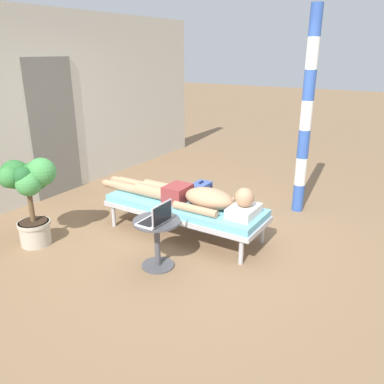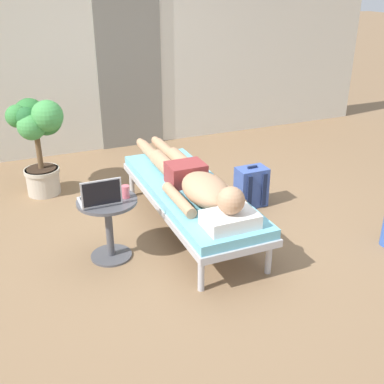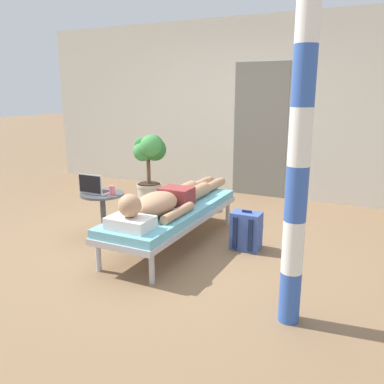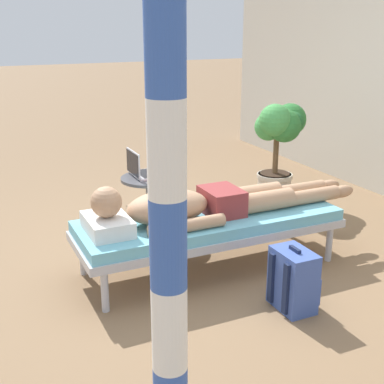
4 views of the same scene
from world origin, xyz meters
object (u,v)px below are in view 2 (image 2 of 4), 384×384
Objects in this scene: person_reclining at (194,181)px; side_table at (108,219)px; backpack at (251,187)px; laptop at (100,197)px; potted_plant at (38,131)px; lounge_chair at (190,195)px; drink_glass at (126,192)px.

person_reclining is 4.15× the size of side_table.
backpack is at bearing 22.68° from person_reclining.
potted_plant is at bearing 99.59° from laptop.
lounge_chair is 0.81m from side_table.
lounge_chair is 0.91× the size of person_reclining.
potted_plant is (-1.11, 1.34, 0.34)m from lounge_chair.
drink_glass is at bearing -163.35° from backpack.
laptop is 0.30× the size of potted_plant.
person_reclining reaches higher than drink_glass.
drink_glass is at bearing 9.25° from laptop.
side_table is at bearing -173.94° from person_reclining.
laptop reaches higher than drink_glass.
laptop is 3.03× the size of drink_glass.
laptop is 1.71m from backpack.
side_table is 0.24m from laptop.
drink_glass reaches higher than lounge_chair.
lounge_chair is 0.70m from drink_glass.
person_reclining reaches higher than side_table.
side_table is 1.23× the size of backpack.
drink_glass is 0.24× the size of backpack.
laptop is 1.60m from potted_plant.
person_reclining is at bearing -52.21° from potted_plant.
potted_plant is at bearing 127.79° from person_reclining.
drink_glass reaches higher than backpack.
potted_plant reaches higher than laptop.
potted_plant is at bearing 129.68° from lounge_chair.
person_reclining is 0.86m from laptop.
potted_plant is (-0.33, 1.52, 0.33)m from side_table.
person_reclining is 0.65m from drink_glass.
laptop reaches higher than side_table.
lounge_chair is 0.19m from person_reclining.
backpack is at bearing -30.91° from potted_plant.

